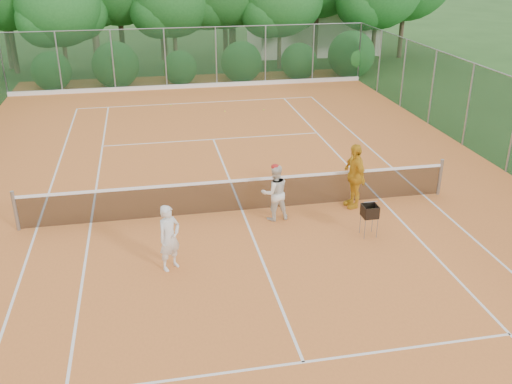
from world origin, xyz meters
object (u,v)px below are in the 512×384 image
player_center_grp (275,192)px  player_yellow (354,176)px  player_white (169,238)px  ball_hopper (370,212)px

player_center_grp → player_yellow: bearing=9.0°
player_center_grp → player_yellow: 2.39m
player_white → player_yellow: (5.27, 2.40, 0.14)m
player_white → ball_hopper: player_white is taller
player_yellow → ball_hopper: size_ratio=2.20×
player_yellow → ball_hopper: player_yellow is taller
player_center_grp → player_yellow: size_ratio=0.85×
player_white → ball_hopper: (5.05, 0.63, -0.12)m
player_white → ball_hopper: size_ratio=1.87×
ball_hopper → player_center_grp: bearing=134.9°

